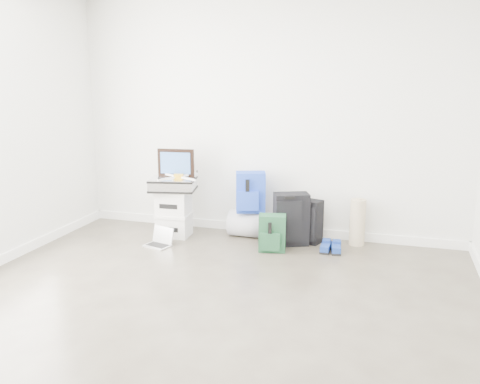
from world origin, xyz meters
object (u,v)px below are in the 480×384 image
(duffel_bag, at_px, (251,224))
(laptop, at_px, (160,241))
(briefcase, at_px, (173,184))
(carry_on, at_px, (307,221))
(boxes_stack, at_px, (174,213))
(large_suitcase, at_px, (291,219))

(duffel_bag, relative_size, laptop, 1.55)
(briefcase, distance_m, duffel_bag, 1.00)
(duffel_bag, relative_size, carry_on, 1.02)
(boxes_stack, distance_m, carry_on, 1.53)
(laptop, bearing_deg, carry_on, 37.59)
(boxes_stack, distance_m, large_suitcase, 1.36)
(briefcase, xyz_separation_m, carry_on, (1.51, 0.22, -0.37))
(large_suitcase, bearing_deg, briefcase, 161.04)
(boxes_stack, relative_size, laptop, 1.68)
(carry_on, bearing_deg, boxes_stack, -152.74)
(large_suitcase, bearing_deg, carry_on, 17.84)
(duffel_bag, xyz_separation_m, laptop, (-0.87, -0.58, -0.11))
(briefcase, height_order, large_suitcase, briefcase)
(briefcase, distance_m, carry_on, 1.57)
(briefcase, xyz_separation_m, large_suitcase, (1.35, 0.08, -0.32))
(duffel_bag, xyz_separation_m, large_suitcase, (0.49, -0.14, 0.13))
(boxes_stack, relative_size, large_suitcase, 0.94)
(boxes_stack, xyz_separation_m, duffel_bag, (0.86, 0.22, -0.12))
(large_suitcase, height_order, carry_on, large_suitcase)
(boxes_stack, xyz_separation_m, large_suitcase, (1.35, 0.08, 0.02))
(briefcase, bearing_deg, duffel_bag, 2.67)
(carry_on, bearing_deg, laptop, -140.19)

